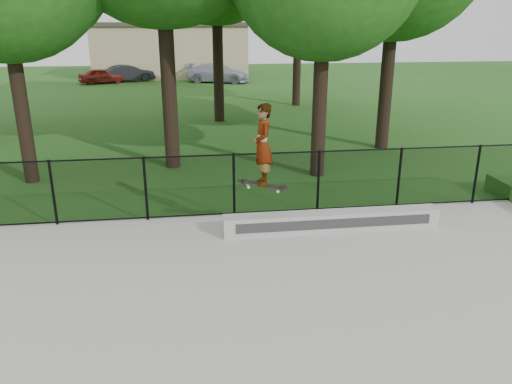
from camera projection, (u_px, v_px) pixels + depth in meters
grind_ledge at (332, 221)px, 10.80m from camera, size 4.73×0.40×0.43m
car_a at (101, 76)px, 36.78m from camera, size 3.49×2.40×1.11m
car_b at (128, 73)px, 37.95m from camera, size 3.70×2.61×1.26m
car_c at (218, 73)px, 37.39m from camera, size 4.73×3.22×1.37m
skater_airborne at (263, 146)px, 9.89m from camera, size 0.82×0.62×1.82m
chainlink_fence at (234, 185)px, 11.49m from camera, size 16.06×0.06×1.50m
distant_building at (171, 50)px, 40.85m from camera, size 12.40×6.40×4.30m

